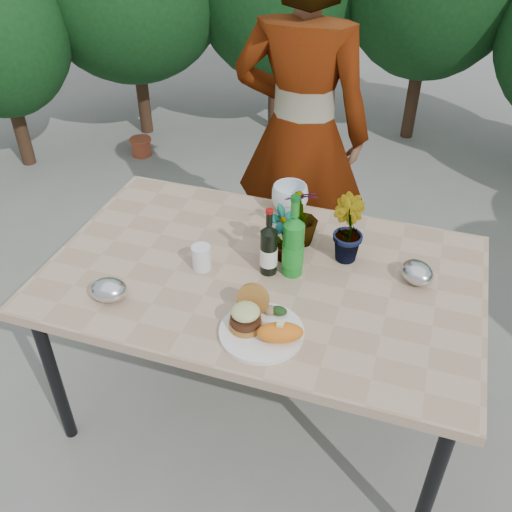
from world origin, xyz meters
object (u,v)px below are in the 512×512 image
(patio_table, at_px, (263,283))
(person, at_px, (301,134))
(wine_bottle, at_px, (269,250))
(dinner_plate, at_px, (262,332))

(patio_table, bearing_deg, person, 95.96)
(wine_bottle, bearing_deg, dinner_plate, -93.36)
(person, bearing_deg, dinner_plate, 96.98)
(patio_table, xyz_separation_m, wine_bottle, (0.02, 0.01, 0.16))
(dinner_plate, height_order, wine_bottle, wine_bottle)
(wine_bottle, bearing_deg, person, 80.43)
(person, bearing_deg, wine_bottle, 95.29)
(patio_table, relative_size, dinner_plate, 5.71)
(patio_table, height_order, dinner_plate, dinner_plate)
(wine_bottle, height_order, person, person)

